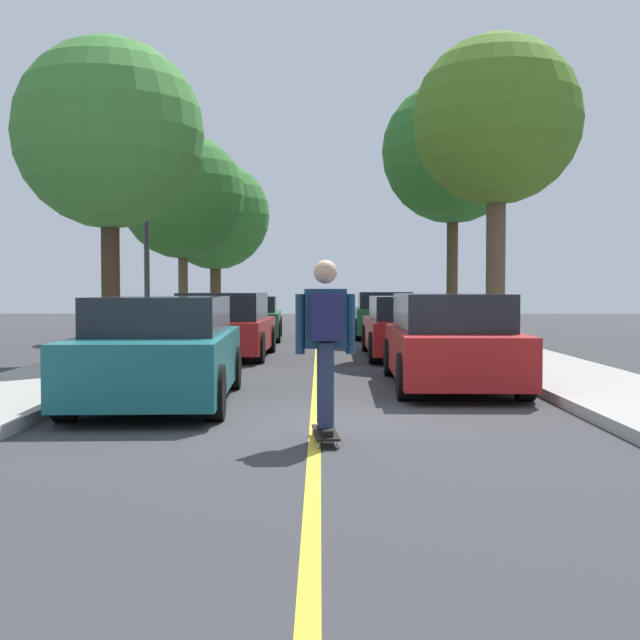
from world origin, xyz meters
The scene contains 17 objects.
ground centered at (0.00, 0.00, 0.00)m, with size 80.00×80.00×0.00m, color #353538.
center_line centered at (0.00, 4.00, 0.00)m, with size 0.12×39.20×0.01m, color gold.
parked_car_left_nearest centered at (-2.03, 1.41, 0.69)m, with size 2.02×4.37×1.39m.
parked_car_left_near centered at (-2.03, 8.45, 0.69)m, with size 2.06×4.23×1.41m.
parked_car_left_far centered at (-2.02, 14.73, 0.64)m, with size 1.99×4.63×1.28m.
parked_car_right_nearest centered at (2.03, 3.14, 0.71)m, with size 1.89×4.48×1.42m.
parked_car_right_near centered at (2.02, 8.54, 0.66)m, with size 2.00×4.70×1.33m.
parked_car_right_far centered at (2.03, 15.64, 0.69)m, with size 1.95×4.34×1.40m.
street_tree_left_nearest centered at (-4.07, 6.78, 4.50)m, with size 3.71×3.71×6.24m.
street_tree_left_near centered at (-4.07, 15.22, 4.26)m, with size 3.74×3.74×6.00m.
street_tree_left_far centered at (-4.07, 22.80, 4.38)m, with size 4.27×4.27×6.39m.
street_tree_right_nearest centered at (4.07, 9.37, 5.29)m, with size 3.83×3.83×7.10m.
street_tree_right_near centered at (4.07, 15.45, 5.60)m, with size 4.29×4.29×7.63m.
fire_hydrant centered at (-3.52, 5.03, 0.49)m, with size 0.20×0.20×0.70m.
streetlamp centered at (-3.77, 8.76, 3.43)m, with size 0.36×0.24×5.77m.
skateboard centered at (0.11, -1.33, 0.09)m, with size 0.28×0.85×0.10m.
skateboarder centered at (0.11, -1.36, 1.05)m, with size 0.58×0.71×1.67m.
Camera 1 is at (0.05, -9.17, 1.49)m, focal length 45.52 mm.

